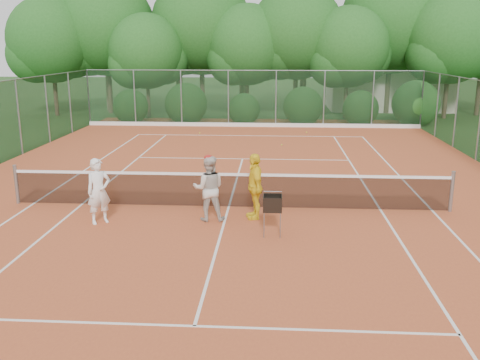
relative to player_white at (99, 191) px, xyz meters
name	(u,v)px	position (x,y,z in m)	size (l,w,h in m)	color
ground	(229,208)	(3.08, 1.52, -0.84)	(120.00, 120.00, 0.00)	#204217
clay_court	(229,208)	(3.08, 1.52, -0.83)	(18.00, 36.00, 0.02)	#B9532A
club_building	(387,87)	(12.08, 25.52, 0.66)	(8.00, 5.00, 3.00)	beige
tennis_net	(229,189)	(3.08, 1.52, -0.31)	(11.97, 0.10, 1.10)	gray
player_white	(99,191)	(0.00, 0.00, 0.00)	(0.60, 0.39, 1.64)	white
player_center_grp	(209,188)	(2.68, 0.40, 0.02)	(0.86, 0.69, 1.69)	beige
player_yellow	(255,186)	(3.83, 0.63, 0.03)	(0.99, 0.41, 1.69)	yellow
ball_hopper	(273,204)	(4.28, -0.63, -0.06)	(0.42, 0.42, 0.96)	gray
stray_ball_a	(200,133)	(0.58, 13.89, -0.79)	(0.07, 0.07, 0.07)	gold
stray_ball_b	(307,132)	(5.93, 14.41, -0.79)	(0.07, 0.07, 0.07)	gold
stray_ball_c	(282,145)	(4.64, 10.84, -0.79)	(0.07, 0.07, 0.07)	#ADC52E
court_markings	(229,207)	(3.08, 1.52, -0.82)	(11.03, 23.83, 0.01)	white
fence_back	(252,99)	(3.08, 16.52, 0.68)	(18.07, 0.07, 3.00)	#19381E
tropical_treeline	(279,32)	(4.52, 21.74, 4.27)	(32.10, 8.49, 15.03)	brown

